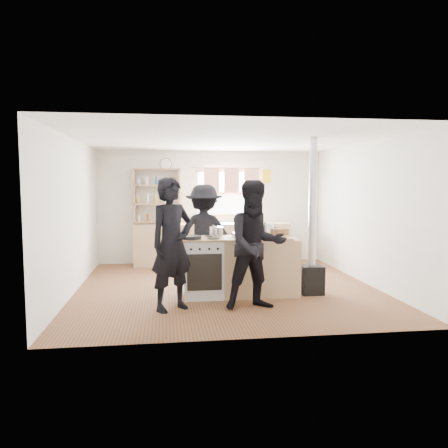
# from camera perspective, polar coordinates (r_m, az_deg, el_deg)

# --- Properties ---
(ground) EXTENTS (5.00, 5.00, 0.01)m
(ground) POSITION_cam_1_polar(r_m,az_deg,el_deg) (7.54, 0.31, -8.31)
(ground) COLOR brown
(ground) RESTS_ON ground
(back_counter) EXTENTS (3.40, 0.55, 0.90)m
(back_counter) POSITION_cam_1_polar(r_m,az_deg,el_deg) (9.63, -1.52, -2.59)
(back_counter) COLOR tan
(back_counter) RESTS_ON ground
(shelving_unit) EXTENTS (1.00, 0.28, 1.20)m
(shelving_unit) POSITION_cam_1_polar(r_m,az_deg,el_deg) (9.61, -8.76, 3.69)
(shelving_unit) COLOR tan
(shelving_unit) RESTS_ON back_counter
(thermos) EXTENTS (0.10, 0.10, 0.28)m
(thermos) POSITION_cam_1_polar(r_m,az_deg,el_deg) (9.68, 3.11, 0.95)
(thermos) COLOR silver
(thermos) RESTS_ON back_counter
(cooking_island) EXTENTS (1.97, 0.64, 0.93)m
(cooking_island) POSITION_cam_1_polar(r_m,az_deg,el_deg) (6.93, 2.14, -5.54)
(cooking_island) COLOR silver
(cooking_island) RESTS_ON ground
(skillet_greens) EXTENTS (0.41, 0.41, 0.05)m
(skillet_greens) POSITION_cam_1_polar(r_m,az_deg,el_deg) (6.62, -4.22, -1.75)
(skillet_greens) COLOR black
(skillet_greens) RESTS_ON cooking_island
(roast_tray) EXTENTS (0.34, 0.27, 0.07)m
(roast_tray) POSITION_cam_1_polar(r_m,az_deg,el_deg) (6.84, 2.52, -1.42)
(roast_tray) COLOR silver
(roast_tray) RESTS_ON cooking_island
(stockpot_stove) EXTENTS (0.22, 0.22, 0.18)m
(stockpot_stove) POSITION_cam_1_polar(r_m,az_deg,el_deg) (6.94, -1.02, -1.00)
(stockpot_stove) COLOR silver
(stockpot_stove) RESTS_ON cooking_island
(stockpot_counter) EXTENTS (0.30, 0.30, 0.23)m
(stockpot_counter) POSITION_cam_1_polar(r_m,az_deg,el_deg) (7.05, 5.36, -0.74)
(stockpot_counter) COLOR silver
(stockpot_counter) RESTS_ON cooking_island
(bread_board) EXTENTS (0.34, 0.30, 0.12)m
(bread_board) POSITION_cam_1_polar(r_m,az_deg,el_deg) (7.02, 7.47, -1.20)
(bread_board) COLOR tan
(bread_board) RESTS_ON cooking_island
(flue_heater) EXTENTS (0.35, 0.35, 2.50)m
(flue_heater) POSITION_cam_1_polar(r_m,az_deg,el_deg) (7.15, 11.36, -3.75)
(flue_heater) COLOR black
(flue_heater) RESTS_ON ground
(person_near_left) EXTENTS (0.81, 0.75, 1.86)m
(person_near_left) POSITION_cam_1_polar(r_m,az_deg,el_deg) (6.11, -6.81, -2.66)
(person_near_left) COLOR black
(person_near_left) RESTS_ON ground
(person_near_right) EXTENTS (0.97, 0.80, 1.82)m
(person_near_right) POSITION_cam_1_polar(r_m,az_deg,el_deg) (6.14, 4.22, -2.77)
(person_near_right) COLOR black
(person_near_right) RESTS_ON ground
(person_far) EXTENTS (1.24, 0.86, 1.76)m
(person_far) POSITION_cam_1_polar(r_m,az_deg,el_deg) (7.79, -2.61, -1.28)
(person_far) COLOR black
(person_far) RESTS_ON ground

